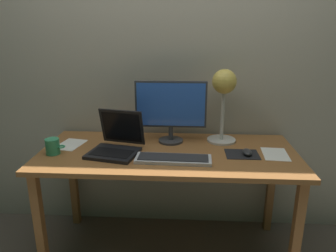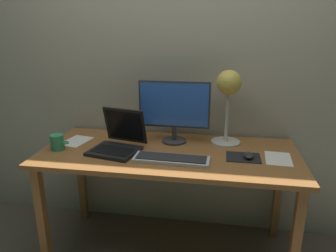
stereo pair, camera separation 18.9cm
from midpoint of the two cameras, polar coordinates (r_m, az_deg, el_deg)
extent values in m
plane|color=brown|center=(2.38, -2.43, -21.29)|extent=(4.80, 4.80, 0.00)
cube|color=#B2A893|center=(2.26, -1.82, 12.68)|extent=(4.80, 0.06, 2.60)
cube|color=#935B2D|center=(2.01, -2.69, -4.93)|extent=(1.60, 0.70, 0.03)
cube|color=#935B2D|center=(2.14, -24.40, -16.24)|extent=(0.05, 0.05, 0.71)
cube|color=#935B2D|center=(2.00, 19.33, -18.26)|extent=(0.05, 0.05, 0.71)
cube|color=#935B2D|center=(2.59, -18.58, -9.43)|extent=(0.05, 0.05, 0.71)
cube|color=#935B2D|center=(2.47, 15.79, -10.50)|extent=(0.05, 0.05, 0.71)
cylinder|color=#38383A|center=(2.15, -2.02, -2.66)|extent=(0.16, 0.16, 0.01)
cylinder|color=#38383A|center=(2.14, -2.04, -1.31)|extent=(0.03, 0.03, 0.09)
cube|color=#38383A|center=(2.08, -2.09, 3.89)|extent=(0.47, 0.03, 0.31)
cube|color=blue|center=(2.06, -2.14, 3.77)|extent=(0.44, 0.00, 0.28)
cube|color=silver|center=(1.86, -1.99, -6.00)|extent=(0.44, 0.15, 0.02)
cube|color=#28282B|center=(1.85, -2.00, -5.66)|extent=(0.41, 0.12, 0.01)
cube|color=black|center=(1.98, -12.48, -4.82)|extent=(0.33, 0.29, 0.02)
cube|color=black|center=(1.97, -12.74, -4.71)|extent=(0.27, 0.18, 0.00)
cube|color=black|center=(2.06, -10.84, -0.16)|extent=(0.29, 0.12, 0.23)
cube|color=black|center=(2.06, -10.84, -0.16)|extent=(0.26, 0.11, 0.20)
cylinder|color=beige|center=(2.18, 7.06, -2.54)|extent=(0.19, 0.19, 0.01)
cylinder|color=silver|center=(2.12, 7.24, 2.23)|extent=(0.02, 0.02, 0.36)
sphere|color=gold|center=(2.08, 7.47, 7.87)|extent=(0.16, 0.16, 0.16)
sphere|color=#FFEAB2|center=(2.08, 7.44, 6.75)|extent=(0.06, 0.06, 0.06)
cube|color=black|center=(1.98, 10.44, -5.03)|extent=(0.20, 0.16, 0.00)
ellipsoid|color=#28282B|center=(1.97, 11.30, -4.64)|extent=(0.06, 0.10, 0.03)
cylinder|color=#339966|center=(2.10, -22.39, -3.44)|extent=(0.08, 0.08, 0.10)
torus|color=#339966|center=(2.07, -21.04, -3.50)|extent=(0.05, 0.05, 0.01)
cube|color=white|center=(2.23, -19.40, -3.17)|extent=(0.19, 0.24, 0.00)
cube|color=white|center=(2.03, 16.11, -4.90)|extent=(0.16, 0.22, 0.00)
camera|label=1|loc=(0.09, -92.86, -0.90)|focal=34.13mm
camera|label=2|loc=(0.09, 87.14, 0.90)|focal=34.13mm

